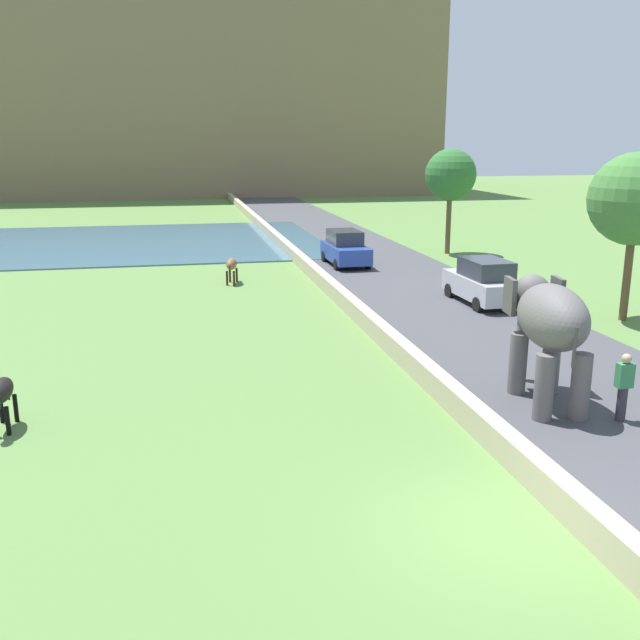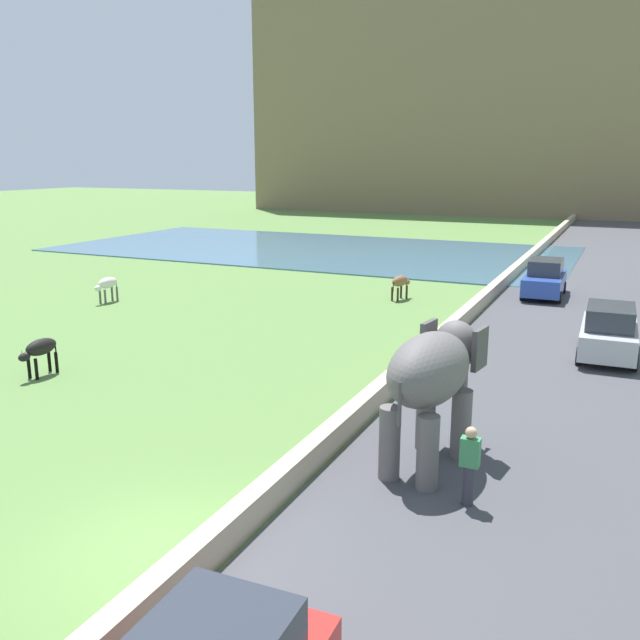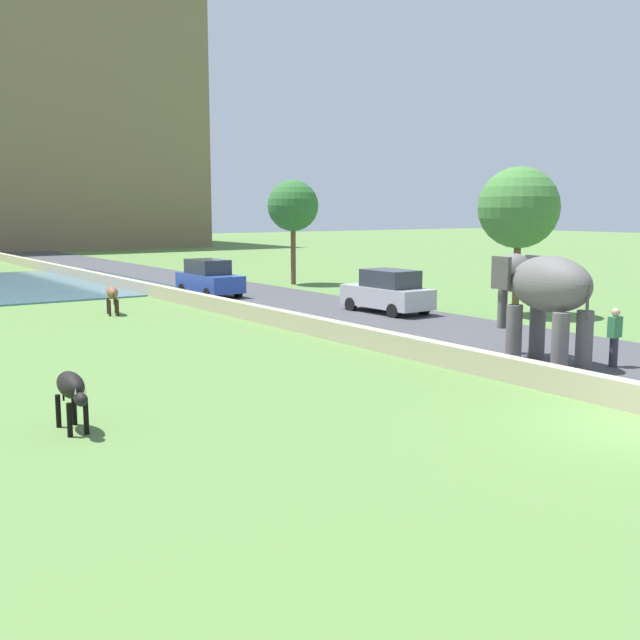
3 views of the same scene
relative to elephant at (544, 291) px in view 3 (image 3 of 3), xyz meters
name	(u,v)px [view 3 (image 3 of 3)]	position (x,y,z in m)	size (l,w,h in m)	color
ground_plane	(634,429)	(-3.46, -5.05, -2.04)	(220.00, 220.00, 0.00)	#567A3D
road_surface	(291,304)	(1.54, 14.95, -2.01)	(7.00, 120.00, 0.06)	#424247
barrier_wall	(238,309)	(-2.26, 12.95, -1.73)	(0.40, 110.00, 0.62)	tan
elephant	(544,291)	(0.00, 0.00, 0.00)	(1.78, 3.56, 2.99)	#605B5B
person_beside_elephant	(614,337)	(1.14, -1.44, -1.16)	(0.36, 0.22, 1.63)	#33333D
car_silver	(388,292)	(3.12, 10.24, -1.14)	(1.87, 4.04, 1.80)	#B7B7BC
car_blue	(209,278)	(-0.03, 19.82, -1.14)	(1.86, 4.03, 1.80)	#2D4CA8
cow_brown	(112,294)	(-6.07, 16.39, -1.20)	(0.70, 1.42, 1.15)	brown
cow_black	(72,389)	(-12.41, 1.01, -1.20)	(0.46, 1.39, 1.15)	black
tree_near	(519,208)	(6.99, 6.96, 2.21)	(3.18, 3.18, 5.85)	brown
tree_mid	(293,206)	(6.61, 22.61, 2.32)	(2.83, 2.83, 5.80)	brown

